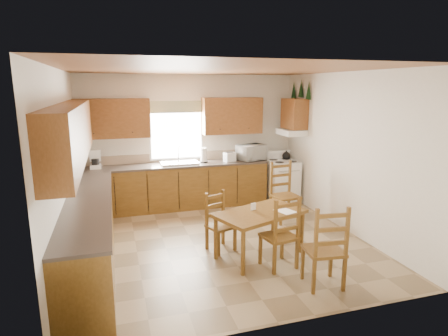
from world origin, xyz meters
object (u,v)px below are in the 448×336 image
object	(u,v)px
dining_table	(260,234)
stove	(282,182)
chair_near_right	(279,232)
chair_far_right	(285,192)
microwave	(251,152)
chair_far_left	(221,222)
chair_near_left	(324,245)

from	to	relation	value
dining_table	stove	bearing A→B (deg)	37.19
chair_near_right	chair_far_right	xyz separation A→B (m)	(0.88, 1.63, 0.03)
microwave	chair_far_left	world-z (taller)	microwave
dining_table	chair_far_left	size ratio (longest dim) A/B	1.43
stove	chair_far_left	world-z (taller)	same
microwave	chair_near_right	bearing A→B (deg)	-123.73
dining_table	chair_far_right	distance (m)	1.61
microwave	chair_far_left	xyz separation A→B (m)	(-1.32, -2.21, -0.64)
chair_near_left	chair_near_right	bearing A→B (deg)	-55.56
microwave	stove	bearing A→B (deg)	-39.99
stove	chair_near_left	world-z (taller)	chair_near_left
chair_far_left	chair_far_right	size ratio (longest dim) A/B	0.82
chair_near_left	chair_far_right	distance (m)	2.32
microwave	chair_near_right	world-z (taller)	microwave
chair_near_right	chair_far_right	distance (m)	1.86
dining_table	chair_near_right	distance (m)	0.44
stove	dining_table	world-z (taller)	stove
microwave	chair_far_right	size ratio (longest dim) A/B	0.49
chair_near_right	chair_far_right	size ratio (longest dim) A/B	0.94
dining_table	chair_near_left	xyz separation A→B (m)	(0.44, -1.01, 0.19)
chair_near_left	chair_far_right	bearing A→B (deg)	-97.03
stove	dining_table	size ratio (longest dim) A/B	0.70
microwave	chair_near_right	size ratio (longest dim) A/B	0.52
stove	microwave	world-z (taller)	microwave
stove	microwave	size ratio (longest dim) A/B	1.66
stove	chair_near_left	distance (m)	3.50
dining_table	chair_far_right	bearing A→B (deg)	30.13
stove	dining_table	distance (m)	2.76
microwave	chair_far_right	xyz separation A→B (m)	(0.18, -1.32, -0.54)
stove	chair_far_right	world-z (taller)	chair_far_right
stove	chair_far_right	size ratio (longest dim) A/B	0.81
dining_table	chair_far_right	size ratio (longest dim) A/B	1.17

